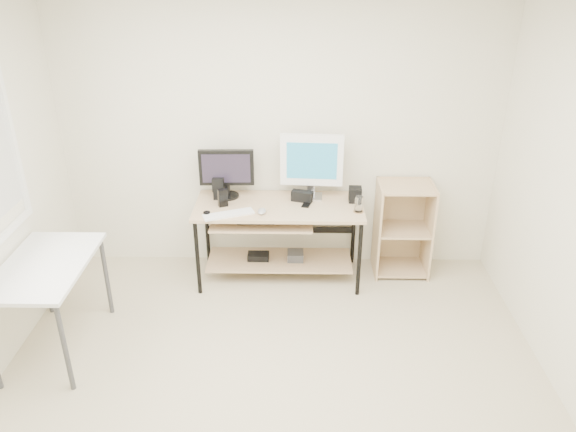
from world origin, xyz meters
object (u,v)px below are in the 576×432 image
(white_imac, at_px, (312,162))
(shelf_unit, at_px, (402,227))
(desk, at_px, (276,226))
(side_table, at_px, (46,273))
(black_monitor, at_px, (227,171))
(audio_controller, at_px, (223,198))

(white_imac, bearing_deg, shelf_unit, 3.19)
(desk, xyz_separation_m, side_table, (-1.65, -1.06, 0.13))
(shelf_unit, bearing_deg, desk, -172.23)
(desk, distance_m, side_table, 1.97)
(black_monitor, height_order, audio_controller, black_monitor)
(desk, height_order, white_imac, white_imac)
(side_table, xyz_separation_m, white_imac, (1.97, 1.22, 0.43))
(shelf_unit, bearing_deg, white_imac, 179.71)
(black_monitor, distance_m, audio_controller, 0.27)
(side_table, relative_size, white_imac, 1.67)
(side_table, height_order, shelf_unit, shelf_unit)
(shelf_unit, height_order, white_imac, white_imac)
(shelf_unit, bearing_deg, side_table, -156.67)
(black_monitor, height_order, white_imac, white_imac)
(side_table, distance_m, white_imac, 2.36)
(side_table, bearing_deg, desk, 32.65)
(audio_controller, bearing_deg, white_imac, -8.13)
(black_monitor, bearing_deg, shelf_unit, -1.66)
(shelf_unit, xyz_separation_m, white_imac, (-0.86, 0.00, 0.64))
(white_imac, bearing_deg, audio_controller, -162.02)
(shelf_unit, xyz_separation_m, black_monitor, (-1.63, 0.00, 0.56))
(shelf_unit, distance_m, audio_controller, 1.70)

